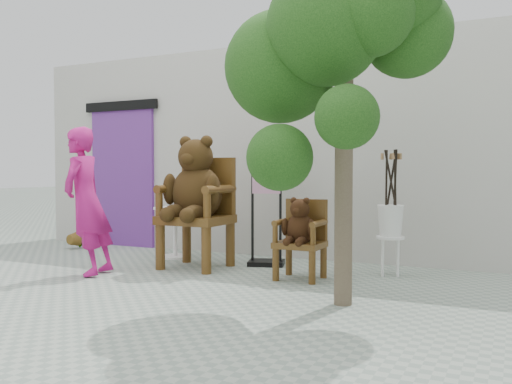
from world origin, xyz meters
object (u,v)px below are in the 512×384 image
at_px(person, 87,201).
at_px(tree, 336,31).
at_px(chair_big, 197,193).
at_px(stool_bucket, 391,220).
at_px(display_stand, 266,220).
at_px(cafe_table, 175,226).
at_px(chair_small, 301,230).

height_order(person, tree, tree).
distance_m(chair_big, stool_bucket, 2.37).
distance_m(display_stand, stool_bucket, 1.57).
xyz_separation_m(person, stool_bucket, (3.18, 1.49, -0.21)).
bearing_deg(tree, display_stand, 131.19).
bearing_deg(person, stool_bucket, 101.56).
bearing_deg(cafe_table, person, -98.12).
relative_size(person, display_stand, 1.13).
height_order(chair_small, cafe_table, chair_small).
height_order(chair_small, stool_bucket, stool_bucket).
distance_m(chair_small, person, 2.50).
relative_size(display_stand, stool_bucket, 1.04).
bearing_deg(tree, cafe_table, 150.08).
bearing_deg(chair_small, display_stand, 138.32).
xyz_separation_m(display_stand, tree, (1.41, -1.61, 1.86)).
bearing_deg(cafe_table, tree, -29.92).
relative_size(chair_small, display_stand, 0.60).
xyz_separation_m(chair_big, stool_bucket, (2.29, 0.53, -0.29)).
bearing_deg(display_stand, chair_big, -161.37).
bearing_deg(cafe_table, chair_small, -16.85).
bearing_deg(chair_small, cafe_table, 163.15).
bearing_deg(display_stand, person, -154.81).
relative_size(chair_big, tree, 0.50).
bearing_deg(stool_bucket, person, -154.92).
height_order(chair_big, person, person).
relative_size(person, tree, 0.52).
height_order(chair_big, cafe_table, chair_big).
distance_m(display_stand, tree, 2.84).
bearing_deg(stool_bucket, display_stand, -179.85).
distance_m(chair_big, tree, 2.83).
xyz_separation_m(person, cafe_table, (0.21, 1.49, -0.41)).
bearing_deg(chair_small, stool_bucket, 36.76).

